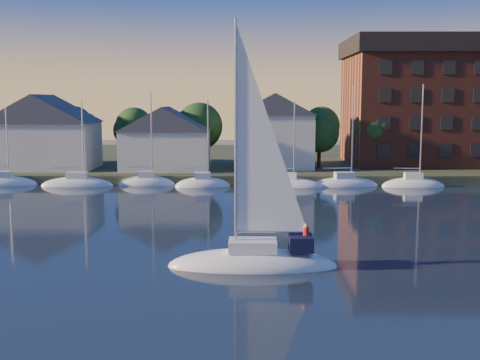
{
  "coord_description": "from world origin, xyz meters",
  "views": [
    {
      "loc": [
        3.99,
        -20.23,
        9.95
      ],
      "look_at": [
        3.75,
        22.0,
        4.3
      ],
      "focal_mm": 45.0,
      "sensor_mm": 36.0,
      "label": 1
    }
  ],
  "objects_px": {
    "clubhouse_west": "(44,131)",
    "hero_sailboat": "(255,256)",
    "condo_block": "(457,101)",
    "clubhouse_centre": "(166,138)",
    "clubhouse_east": "(274,130)"
  },
  "relations": [
    {
      "from": "clubhouse_west",
      "to": "hero_sailboat",
      "type": "relative_size",
      "value": 0.87
    },
    {
      "from": "condo_block",
      "to": "hero_sailboat",
      "type": "distance_m",
      "value": 58.74
    },
    {
      "from": "clubhouse_centre",
      "to": "condo_block",
      "type": "height_order",
      "value": "condo_block"
    },
    {
      "from": "clubhouse_centre",
      "to": "clubhouse_east",
      "type": "bearing_deg",
      "value": 8.13
    },
    {
      "from": "clubhouse_west",
      "to": "clubhouse_east",
      "type": "height_order",
      "value": "clubhouse_east"
    },
    {
      "from": "clubhouse_centre",
      "to": "clubhouse_east",
      "type": "height_order",
      "value": "clubhouse_east"
    },
    {
      "from": "clubhouse_centre",
      "to": "condo_block",
      "type": "distance_m",
      "value": 41.05
    },
    {
      "from": "clubhouse_west",
      "to": "condo_block",
      "type": "height_order",
      "value": "condo_block"
    },
    {
      "from": "clubhouse_west",
      "to": "clubhouse_centre",
      "type": "relative_size",
      "value": 1.18
    },
    {
      "from": "clubhouse_west",
      "to": "condo_block",
      "type": "xyz_separation_m",
      "value": [
        56.0,
        6.95,
        3.86
      ]
    },
    {
      "from": "clubhouse_east",
      "to": "condo_block",
      "type": "height_order",
      "value": "condo_block"
    },
    {
      "from": "clubhouse_west",
      "to": "condo_block",
      "type": "distance_m",
      "value": 56.56
    },
    {
      "from": "clubhouse_east",
      "to": "hero_sailboat",
      "type": "relative_size",
      "value": 0.67
    },
    {
      "from": "condo_block",
      "to": "clubhouse_east",
      "type": "bearing_deg",
      "value": -167.11
    },
    {
      "from": "clubhouse_centre",
      "to": "clubhouse_west",
      "type": "bearing_deg",
      "value": 176.42
    }
  ]
}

